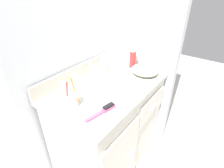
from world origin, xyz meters
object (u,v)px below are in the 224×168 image
(toothbrush_cup, at_px, (72,99))
(shaving_cream_can, at_px, (133,58))
(soap_dispenser, at_px, (103,65))
(hairbrush, at_px, (105,110))
(hand_towel, at_px, (146,70))

(toothbrush_cup, relative_size, shaving_cream_can, 1.20)
(soap_dispenser, height_order, hairbrush, soap_dispenser)
(shaving_cream_can, height_order, hairbrush, shaving_cream_can)
(hand_towel, bearing_deg, toothbrush_cup, 165.84)
(toothbrush_cup, height_order, hand_towel, toothbrush_cup)
(hairbrush, bearing_deg, hand_towel, 12.89)
(shaving_cream_can, relative_size, hairbrush, 0.80)
(shaving_cream_can, bearing_deg, hairbrush, -163.65)
(shaving_cream_can, bearing_deg, hand_towel, -108.62)
(hand_towel, bearing_deg, hairbrush, -177.48)
(hairbrush, xyz_separation_m, hand_towel, (0.54, 0.02, 0.02))
(soap_dispenser, xyz_separation_m, shaving_cream_can, (0.21, -0.14, 0.03))
(hairbrush, relative_size, hand_towel, 0.96)
(shaving_cream_can, height_order, hand_towel, shaving_cream_can)
(toothbrush_cup, relative_size, hairbrush, 0.96)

